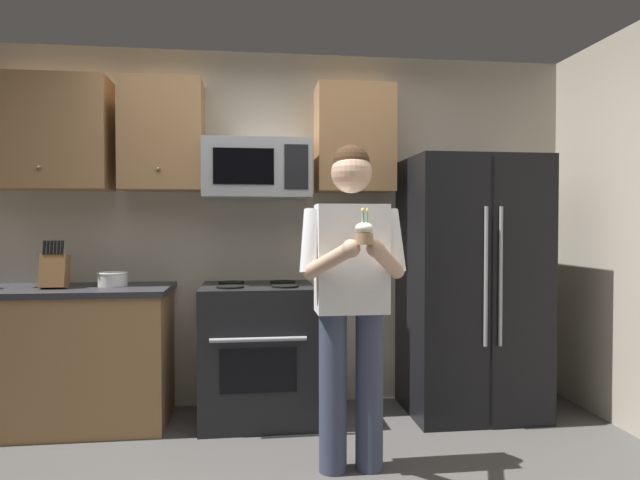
{
  "coord_description": "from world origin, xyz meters",
  "views": [
    {
      "loc": [
        -0.2,
        -2.48,
        1.33
      ],
      "look_at": [
        0.17,
        0.49,
        1.25
      ],
      "focal_mm": 31.48,
      "sensor_mm": 36.0,
      "label": 1
    }
  ],
  "objects_px": {
    "bowl_large_white": "(112,279)",
    "person": "(352,287)",
    "knife_block": "(54,270)",
    "microwave": "(257,169)",
    "cupcake": "(364,233)",
    "refrigerator": "(470,286)",
    "oven_range": "(258,352)"
  },
  "relations": [
    {
      "from": "bowl_large_white",
      "to": "person",
      "type": "xyz_separation_m",
      "value": [
        1.46,
        -0.95,
        0.03
      ]
    },
    {
      "from": "knife_block",
      "to": "bowl_large_white",
      "type": "distance_m",
      "value": 0.36
    },
    {
      "from": "microwave",
      "to": "knife_block",
      "type": "distance_m",
      "value": 1.48
    },
    {
      "from": "knife_block",
      "to": "person",
      "type": "height_order",
      "value": "person"
    },
    {
      "from": "knife_block",
      "to": "microwave",
      "type": "bearing_deg",
      "value": 6.51
    },
    {
      "from": "bowl_large_white",
      "to": "cupcake",
      "type": "distance_m",
      "value": 1.96
    },
    {
      "from": "microwave",
      "to": "refrigerator",
      "type": "bearing_deg",
      "value": -6.03
    },
    {
      "from": "knife_block",
      "to": "person",
      "type": "xyz_separation_m",
      "value": [
        1.8,
        -0.85,
        -0.04
      ]
    },
    {
      "from": "refrigerator",
      "to": "person",
      "type": "xyz_separation_m",
      "value": [
        -1.01,
        -0.85,
        0.1
      ]
    },
    {
      "from": "microwave",
      "to": "oven_range",
      "type": "bearing_deg",
      "value": -90.02
    },
    {
      "from": "person",
      "to": "oven_range",
      "type": "bearing_deg",
      "value": 118.97
    },
    {
      "from": "microwave",
      "to": "knife_block",
      "type": "bearing_deg",
      "value": -173.49
    },
    {
      "from": "bowl_large_white",
      "to": "refrigerator",
      "type": "bearing_deg",
      "value": -2.37
    },
    {
      "from": "oven_range",
      "to": "refrigerator",
      "type": "height_order",
      "value": "refrigerator"
    },
    {
      "from": "microwave",
      "to": "cupcake",
      "type": "relative_size",
      "value": 4.26
    },
    {
      "from": "person",
      "to": "bowl_large_white",
      "type": "bearing_deg",
      "value": 146.98
    },
    {
      "from": "knife_block",
      "to": "cupcake",
      "type": "xyz_separation_m",
      "value": [
        1.8,
        -1.18,
        0.26
      ]
    },
    {
      "from": "oven_range",
      "to": "microwave",
      "type": "xyz_separation_m",
      "value": [
        0.0,
        0.12,
        1.26
      ]
    },
    {
      "from": "refrigerator",
      "to": "cupcake",
      "type": "xyz_separation_m",
      "value": [
        -1.01,
        -1.17,
        0.39
      ]
    },
    {
      "from": "refrigerator",
      "to": "cupcake",
      "type": "distance_m",
      "value": 1.6
    },
    {
      "from": "microwave",
      "to": "person",
      "type": "xyz_separation_m",
      "value": [
        0.49,
        -1.0,
        -0.72
      ]
    },
    {
      "from": "bowl_large_white",
      "to": "oven_range",
      "type": "bearing_deg",
      "value": -3.72
    },
    {
      "from": "person",
      "to": "cupcake",
      "type": "distance_m",
      "value": 0.44
    },
    {
      "from": "microwave",
      "to": "person",
      "type": "bearing_deg",
      "value": -64.0
    },
    {
      "from": "refrigerator",
      "to": "knife_block",
      "type": "xyz_separation_m",
      "value": [
        -2.81,
        0.01,
        0.14
      ]
    },
    {
      "from": "oven_range",
      "to": "bowl_large_white",
      "type": "relative_size",
      "value": 4.58
    },
    {
      "from": "knife_block",
      "to": "bowl_large_white",
      "type": "relative_size",
      "value": 1.57
    },
    {
      "from": "oven_range",
      "to": "person",
      "type": "xyz_separation_m",
      "value": [
        0.49,
        -0.88,
        0.53
      ]
    },
    {
      "from": "microwave",
      "to": "person",
      "type": "relative_size",
      "value": 0.42
    },
    {
      "from": "knife_block",
      "to": "bowl_large_white",
      "type": "bearing_deg",
      "value": 15.27
    },
    {
      "from": "cupcake",
      "to": "oven_range",
      "type": "bearing_deg",
      "value": 111.98
    },
    {
      "from": "refrigerator",
      "to": "oven_range",
      "type": "bearing_deg",
      "value": 178.5
    }
  ]
}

